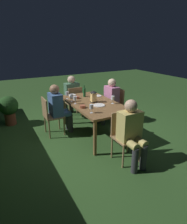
{
  "coord_description": "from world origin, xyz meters",
  "views": [
    {
      "loc": [
        -3.55,
        1.9,
        2.02
      ],
      "look_at": [
        0.0,
        0.0,
        0.52
      ],
      "focal_mm": 30.63,
      "sensor_mm": 36.0,
      "label": 1
    }
  ],
  "objects_px": {
    "person_in_mustard": "(132,130)",
    "bowl_bread": "(83,106)",
    "lantern_centerpiece": "(93,96)",
    "wine_glass_e": "(75,99)",
    "wine_glass_d": "(113,98)",
    "bowl_salad": "(77,97)",
    "plate_b": "(99,105)",
    "chair_side_left_b": "(115,103)",
    "potted_plant_by_hedge": "(9,108)",
    "wine_glass_c": "(72,96)",
    "person_in_pink": "(109,99)",
    "chair_head_far": "(74,101)",
    "bowl_olives": "(72,96)",
    "chair_side_right_b": "(51,115)",
    "person_in_blue": "(58,107)",
    "chair_head_near": "(124,134)",
    "wine_glass_b": "(67,94)",
    "wine_glass_a": "(91,107)",
    "dining_table": "(94,105)",
    "plate_a": "(97,96)",
    "person_in_green": "(71,94)",
    "green_bottle_on_table": "(84,92)"
  },
  "relations": [
    {
      "from": "chair_side_right_b",
      "to": "wine_glass_d",
      "type": "height_order",
      "value": "wine_glass_d"
    },
    {
      "from": "plate_a",
      "to": "bowl_salad",
      "type": "distance_m",
      "value": 0.53
    },
    {
      "from": "lantern_centerpiece",
      "to": "plate_b",
      "type": "height_order",
      "value": "lantern_centerpiece"
    },
    {
      "from": "bowl_bread",
      "to": "chair_head_far",
      "type": "bearing_deg",
      "value": -15.07
    },
    {
      "from": "chair_side_left_b",
      "to": "potted_plant_by_hedge",
      "type": "relative_size",
      "value": 1.16
    },
    {
      "from": "dining_table",
      "to": "chair_side_right_b",
      "type": "bearing_deg",
      "value": 65.24
    },
    {
      "from": "plate_b",
      "to": "bowl_olives",
      "type": "xyz_separation_m",
      "value": [
        0.91,
        0.23,
        0.02
      ]
    },
    {
      "from": "wine_glass_c",
      "to": "potted_plant_by_hedge",
      "type": "bearing_deg",
      "value": 47.6
    },
    {
      "from": "bowl_bread",
      "to": "wine_glass_e",
      "type": "bearing_deg",
      "value": 4.96
    },
    {
      "from": "lantern_centerpiece",
      "to": "wine_glass_e",
      "type": "distance_m",
      "value": 0.41
    },
    {
      "from": "chair_side_right_b",
      "to": "bowl_olives",
      "type": "bearing_deg",
      "value": -67.91
    },
    {
      "from": "wine_glass_b",
      "to": "bowl_salad",
      "type": "distance_m",
      "value": 0.24
    },
    {
      "from": "dining_table",
      "to": "wine_glass_a",
      "type": "height_order",
      "value": "wine_glass_a"
    },
    {
      "from": "dining_table",
      "to": "person_in_blue",
      "type": "relative_size",
      "value": 1.56
    },
    {
      "from": "dining_table",
      "to": "wine_glass_c",
      "type": "distance_m",
      "value": 0.53
    },
    {
      "from": "wine_glass_d",
      "to": "bowl_salad",
      "type": "height_order",
      "value": "wine_glass_d"
    },
    {
      "from": "lantern_centerpiece",
      "to": "plate_a",
      "type": "relative_size",
      "value": 1.3
    },
    {
      "from": "chair_head_near",
      "to": "wine_glass_b",
      "type": "bearing_deg",
      "value": 13.52
    },
    {
      "from": "wine_glass_e",
      "to": "chair_side_right_b",
      "type": "bearing_deg",
      "value": 57.9
    },
    {
      "from": "wine_glass_a",
      "to": "bowl_olives",
      "type": "height_order",
      "value": "wine_glass_a"
    },
    {
      "from": "plate_a",
      "to": "plate_b",
      "type": "xyz_separation_m",
      "value": [
        -0.66,
        0.32,
        0.0
      ]
    },
    {
      "from": "person_in_pink",
      "to": "bowl_bread",
      "type": "bearing_deg",
      "value": 120.66
    },
    {
      "from": "dining_table",
      "to": "person_in_pink",
      "type": "xyz_separation_m",
      "value": [
        0.4,
        -0.68,
        -0.06
      ]
    },
    {
      "from": "person_in_green",
      "to": "plate_a",
      "type": "relative_size",
      "value": 5.63
    },
    {
      "from": "chair_side_left_b",
      "to": "person_in_pink",
      "type": "distance_m",
      "value": 0.25
    },
    {
      "from": "chair_head_near",
      "to": "plate_b",
      "type": "xyz_separation_m",
      "value": [
        0.9,
        -0.0,
        0.27
      ]
    },
    {
      "from": "lantern_centerpiece",
      "to": "wine_glass_a",
      "type": "relative_size",
      "value": 1.57
    },
    {
      "from": "plate_a",
      "to": "bowl_salad",
      "type": "bearing_deg",
      "value": 84.85
    },
    {
      "from": "wine_glass_b",
      "to": "bowl_bread",
      "type": "height_order",
      "value": "wine_glass_b"
    },
    {
      "from": "wine_glass_b",
      "to": "plate_b",
      "type": "xyz_separation_m",
      "value": [
        -0.79,
        -0.41,
        -0.11
      ]
    },
    {
      "from": "chair_head_near",
      "to": "potted_plant_by_hedge",
      "type": "height_order",
      "value": "chair_head_near"
    },
    {
      "from": "plate_b",
      "to": "potted_plant_by_hedge",
      "type": "xyz_separation_m",
      "value": [
        1.7,
        1.65,
        -0.31
      ]
    },
    {
      "from": "person_in_mustard",
      "to": "bowl_bread",
      "type": "xyz_separation_m",
      "value": [
        1.12,
        0.37,
        0.14
      ]
    },
    {
      "from": "chair_side_left_b",
      "to": "bowl_bread",
      "type": "bearing_deg",
      "value": 116.53
    },
    {
      "from": "wine_glass_c",
      "to": "wine_glass_e",
      "type": "xyz_separation_m",
      "value": [
        -0.21,
        0.0,
        0.0
      ]
    },
    {
      "from": "chair_side_left_b",
      "to": "plate_a",
      "type": "bearing_deg",
      "value": 88.71
    },
    {
      "from": "chair_side_left_b",
      "to": "wine_glass_b",
      "type": "height_order",
      "value": "wine_glass_b"
    },
    {
      "from": "green_bottle_on_table",
      "to": "plate_a",
      "type": "height_order",
      "value": "green_bottle_on_table"
    },
    {
      "from": "wine_glass_e",
      "to": "potted_plant_by_hedge",
      "type": "bearing_deg",
      "value": 42.79
    },
    {
      "from": "chair_head_far",
      "to": "chair_side_right_b",
      "type": "distance_m",
      "value": 1.15
    },
    {
      "from": "lantern_centerpiece",
      "to": "plate_b",
      "type": "distance_m",
      "value": 0.31
    },
    {
      "from": "person_in_pink",
      "to": "bowl_salad",
      "type": "distance_m",
      "value": 0.89
    },
    {
      "from": "chair_head_near",
      "to": "chair_side_left_b",
      "type": "xyz_separation_m",
      "value": [
        1.55,
        -0.87,
        0.0
      ]
    },
    {
      "from": "chair_head_far",
      "to": "person_in_blue",
      "type": "distance_m",
      "value": 1.02
    },
    {
      "from": "chair_side_left_b",
      "to": "lantern_centerpiece",
      "type": "xyz_separation_m",
      "value": [
        -0.38,
        0.86,
        0.41
      ]
    },
    {
      "from": "person_in_blue",
      "to": "bowl_salad",
      "type": "xyz_separation_m",
      "value": [
        0.06,
        -0.48,
        0.14
      ]
    },
    {
      "from": "wine_glass_c",
      "to": "bowl_bread",
      "type": "height_order",
      "value": "wine_glass_c"
    },
    {
      "from": "wine_glass_c",
      "to": "dining_table",
      "type": "bearing_deg",
      "value": -128.23
    },
    {
      "from": "person_in_green",
      "to": "plate_b",
      "type": "xyz_separation_m",
      "value": [
        -1.59,
        -0.0,
        0.12
      ]
    },
    {
      "from": "wine_glass_a",
      "to": "wine_glass_b",
      "type": "height_order",
      "value": "same"
    }
  ]
}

